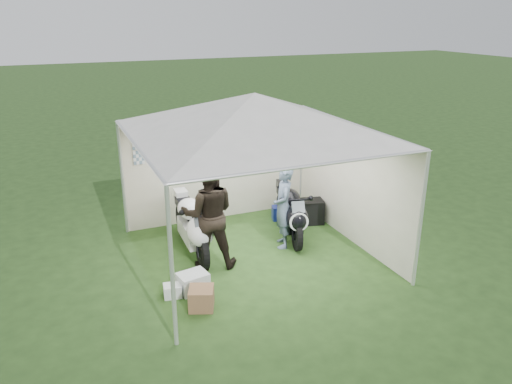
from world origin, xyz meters
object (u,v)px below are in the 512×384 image
(motorcycle_white, at_px, (193,224))
(crate_1, at_px, (201,298))
(equipment_box, at_px, (311,211))
(person_blue_jacket, at_px, (283,207))
(person_dark_jacket, at_px, (208,214))
(crate_2, at_px, (173,291))
(crate_0, at_px, (193,282))
(canopy_tent, at_px, (254,118))
(motorcycle_black, at_px, (291,211))
(paddock_stand, at_px, (282,213))

(motorcycle_white, relative_size, crate_1, 5.70)
(equipment_box, height_order, crate_1, equipment_box)
(motorcycle_white, height_order, person_blue_jacket, person_blue_jacket)
(person_dark_jacket, bearing_deg, crate_2, 58.91)
(equipment_box, xyz_separation_m, crate_0, (-3.10, -1.70, -0.10))
(canopy_tent, distance_m, person_blue_jacket, 1.90)
(canopy_tent, height_order, motorcycle_white, canopy_tent)
(motorcycle_black, height_order, person_blue_jacket, person_blue_jacket)
(motorcycle_white, xyz_separation_m, crate_0, (-0.40, -1.30, -0.43))
(crate_0, bearing_deg, motorcycle_white, 73.03)
(motorcycle_black, relative_size, person_blue_jacket, 1.22)
(motorcycle_white, distance_m, paddock_stand, 2.38)
(person_blue_jacket, relative_size, crate_2, 5.80)
(motorcycle_white, relative_size, person_blue_jacket, 1.31)
(equipment_box, xyz_separation_m, crate_2, (-3.45, -1.75, -0.15))
(canopy_tent, height_order, crate_0, canopy_tent)
(canopy_tent, xyz_separation_m, person_blue_jacket, (0.66, 0.15, -1.77))
(person_dark_jacket, bearing_deg, canopy_tent, -158.76)
(paddock_stand, height_order, equipment_box, equipment_box)
(motorcycle_white, distance_m, person_blue_jacket, 1.72)
(equipment_box, height_order, crate_0, equipment_box)
(canopy_tent, xyz_separation_m, motorcycle_black, (0.97, 0.44, -2.03))
(paddock_stand, bearing_deg, crate_1, -134.85)
(person_blue_jacket, height_order, crate_2, person_blue_jacket)
(person_dark_jacket, bearing_deg, person_blue_jacket, -154.82)
(motorcycle_black, bearing_deg, crate_0, -138.14)
(paddock_stand, distance_m, crate_0, 3.34)
(motorcycle_black, bearing_deg, motorcycle_white, -167.63)
(canopy_tent, xyz_separation_m, crate_0, (-1.40, -0.78, -2.42))
(motorcycle_white, xyz_separation_m, person_dark_jacket, (0.13, -0.58, 0.40))
(person_dark_jacket, distance_m, crate_2, 1.46)
(crate_1, bearing_deg, crate_2, 123.84)
(paddock_stand, xyz_separation_m, crate_2, (-2.95, -2.15, -0.05))
(motorcycle_black, height_order, paddock_stand, motorcycle_black)
(motorcycle_white, relative_size, crate_0, 4.57)
(motorcycle_black, xyz_separation_m, person_blue_jacket, (-0.31, -0.29, 0.26))
(canopy_tent, bearing_deg, crate_1, -137.24)
(crate_2, bearing_deg, paddock_stand, 36.04)
(person_blue_jacket, bearing_deg, equipment_box, 145.87)
(canopy_tent, height_order, equipment_box, canopy_tent)
(canopy_tent, xyz_separation_m, motorcycle_white, (-1.00, 0.52, -2.00))
(person_blue_jacket, xyz_separation_m, crate_0, (-2.06, -0.93, -0.65))
(canopy_tent, bearing_deg, person_blue_jacket, 12.76)
(person_blue_jacket, xyz_separation_m, crate_1, (-2.08, -1.46, -0.64))
(crate_0, bearing_deg, crate_2, -172.83)
(motorcycle_white, relative_size, crate_2, 7.63)
(crate_1, bearing_deg, person_blue_jacket, 35.09)
(person_blue_jacket, relative_size, equipment_box, 3.16)
(equipment_box, bearing_deg, crate_2, -153.13)
(motorcycle_white, bearing_deg, motorcycle_black, -0.26)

